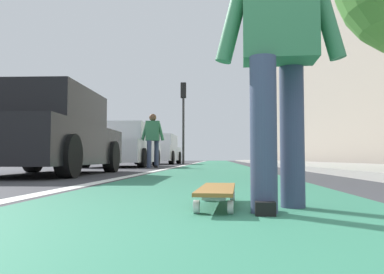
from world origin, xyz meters
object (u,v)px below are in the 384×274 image
at_px(parked_car_near, 47,134).
at_px(pedestrian_distant, 153,137).
at_px(skateboard, 217,191).
at_px(parked_car_mid, 124,147).
at_px(skater_person, 279,41).
at_px(parked_car_far, 159,150).
at_px(traffic_light, 183,108).

xyz_separation_m(parked_car_near, pedestrian_distant, (5.28, -0.99, 0.24)).
distance_m(skateboard, parked_car_mid, 11.60).
height_order(parked_car_mid, pedestrian_distant, pedestrian_distant).
height_order(skater_person, parked_car_mid, skater_person).
height_order(parked_car_far, traffic_light, traffic_light).
bearing_deg(pedestrian_distant, traffic_light, -1.33).
distance_m(skater_person, traffic_light, 18.51).
xyz_separation_m(skateboard, parked_car_near, (4.40, 3.00, 0.61)).
xyz_separation_m(parked_car_near, parked_car_far, (13.32, 0.01, 0.01)).
height_order(parked_car_near, parked_car_mid, parked_car_near).
distance_m(skateboard, skater_person, 0.92).
distance_m(skater_person, parked_car_mid, 11.83).
xyz_separation_m(skateboard, parked_car_mid, (11.12, 3.25, 0.60)).
xyz_separation_m(skateboard, parked_car_far, (17.73, 3.00, 0.62)).
xyz_separation_m(parked_car_mid, parked_car_far, (6.61, -0.24, 0.02)).
bearing_deg(skater_person, traffic_light, 6.72).
height_order(parked_car_mid, traffic_light, traffic_light).
bearing_deg(parked_car_near, parked_car_far, 0.04).
bearing_deg(skater_person, parked_car_far, 10.62).
height_order(skateboard, parked_car_near, parked_car_near).
distance_m(skateboard, parked_car_far, 17.99).
relative_size(skater_person, parked_car_near, 0.41).
distance_m(parked_car_mid, traffic_light, 7.50).
relative_size(parked_car_near, traffic_light, 0.95).
height_order(skater_person, parked_car_far, skater_person).
xyz_separation_m(parked_car_mid, traffic_light, (7.01, -1.44, 2.24)).
height_order(skater_person, traffic_light, traffic_light).
bearing_deg(parked_car_mid, pedestrian_distant, -139.01).
height_order(skateboard, pedestrian_distant, pedestrian_distant).
relative_size(skateboard, skater_person, 0.52).
distance_m(parked_car_far, traffic_light, 2.56).
relative_size(parked_car_mid, traffic_light, 1.08).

